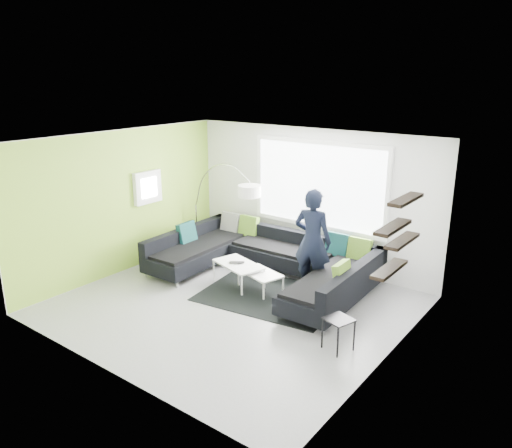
{
  "coord_description": "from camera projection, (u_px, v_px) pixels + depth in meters",
  "views": [
    {
      "loc": [
        4.98,
        -5.96,
        3.83
      ],
      "look_at": [
        -0.17,
        0.9,
        1.21
      ],
      "focal_mm": 35.0,
      "sensor_mm": 36.0,
      "label": 1
    }
  ],
  "objects": [
    {
      "name": "coffee_table",
      "position": [
        249.0,
        277.0,
        9.22
      ],
      "size": [
        1.41,
        1.05,
        0.41
      ],
      "primitive_type": "cube",
      "rotation": [
        0.0,
        0.0,
        -0.29
      ],
      "color": "white",
      "rests_on": "ground"
    },
    {
      "name": "sectional_sofa",
      "position": [
        261.0,
        263.0,
        9.42
      ],
      "size": [
        4.07,
        2.6,
        0.86
      ],
      "rotation": [
        0.0,
        0.0,
        0.03
      ],
      "color": "black",
      "rests_on": "ground"
    },
    {
      "name": "side_table",
      "position": [
        338.0,
        334.0,
        7.12
      ],
      "size": [
        0.45,
        0.45,
        0.49
      ],
      "primitive_type": "cube",
      "rotation": [
        0.0,
        0.0,
        -0.31
      ],
      "color": "black",
      "rests_on": "ground"
    },
    {
      "name": "ground",
      "position": [
        232.0,
        305.0,
        8.54
      ],
      "size": [
        5.5,
        5.5,
        0.0
      ],
      "primitive_type": "plane",
      "color": "gray",
      "rests_on": "ground"
    },
    {
      "name": "laptop",
      "position": [
        237.0,
        263.0,
        9.27
      ],
      "size": [
        0.45,
        0.44,
        0.02
      ],
      "primitive_type": "imported",
      "rotation": [
        0.0,
        0.0,
        0.6
      ],
      "color": "black",
      "rests_on": "coffee_table"
    },
    {
      "name": "arc_lamp",
      "position": [
        196.0,
        205.0,
        10.95
      ],
      "size": [
        2.07,
        1.16,
        2.07
      ],
      "primitive_type": null,
      "rotation": [
        0.0,
        0.0,
        -0.2
      ],
      "color": "silver",
      "rests_on": "ground"
    },
    {
      "name": "room_shell",
      "position": [
        241.0,
        201.0,
        8.14
      ],
      "size": [
        5.54,
        5.04,
        2.82
      ],
      "color": "silver",
      "rests_on": "ground"
    },
    {
      "name": "person",
      "position": [
        312.0,
        241.0,
        8.87
      ],
      "size": [
        0.82,
        0.64,
        1.9
      ],
      "primitive_type": "imported",
      "rotation": [
        0.0,
        0.0,
        3.28
      ],
      "color": "black",
      "rests_on": "ground"
    },
    {
      "name": "rug",
      "position": [
        270.0,
        296.0,
        8.9
      ],
      "size": [
        2.6,
        2.05,
        0.01
      ],
      "primitive_type": "cube",
      "rotation": [
        0.0,
        0.0,
        0.14
      ],
      "color": "black",
      "rests_on": "ground"
    }
  ]
}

